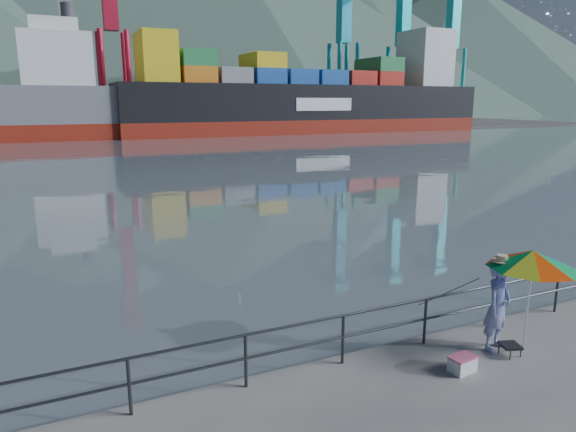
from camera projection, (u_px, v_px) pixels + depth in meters
The scene contains 12 objects.
harbor_water at pixel (73, 122), 123.95m from camera, with size 500.00×280.00×0.00m, color slate.
far_dock at pixel (140, 129), 95.33m from camera, with size 200.00×40.00×0.40m, color #514F4C.
guardrail at pixel (386, 329), 10.33m from camera, with size 22.00×0.06×1.03m.
mountains at pixel (161, 21), 200.92m from camera, with size 600.00×332.80×80.00m.
port_cranes at pixel (262, 39), 92.51m from camera, with size 116.00×28.00×38.40m.
container_stacks at pixel (239, 110), 102.85m from camera, with size 58.00×5.40×7.80m.
fisherman at pixel (498, 306), 10.44m from camera, with size 0.68×0.45×1.86m, color #2C3890.
beach_umbrella at pixel (533, 259), 10.09m from camera, with size 1.90×1.90×2.15m.
folding_stool at pixel (510, 349), 10.31m from camera, with size 0.46×0.46×0.24m.
cooler_bag at pixel (462, 365), 9.70m from camera, with size 0.48×0.32×0.28m, color silver.
fishing_rod at pixel (444, 331), 11.45m from camera, with size 0.02×0.02×2.15m, color black.
container_ship at pixel (318, 96), 87.34m from camera, with size 63.33×10.55×18.10m.
Camera 1 is at (-5.83, -6.15, 5.01)m, focal length 32.00 mm.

